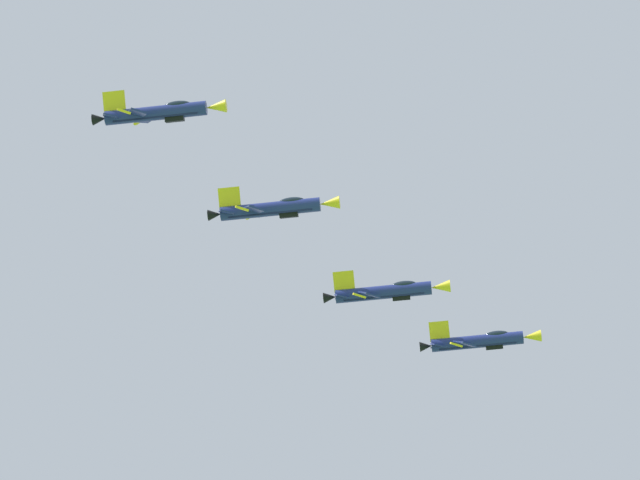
{
  "coord_description": "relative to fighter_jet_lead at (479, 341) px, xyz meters",
  "views": [
    {
      "loc": [
        1.04,
        -6.87,
        1.68
      ],
      "look_at": [
        -11.92,
        99.1,
        152.85
      ],
      "focal_mm": 84.55,
      "sensor_mm": 36.0,
      "label": 1
    }
  ],
  "objects": [
    {
      "name": "fighter_jet_lead",
      "position": [
        0.0,
        0.0,
        0.0
      ],
      "size": [
        15.9,
        7.11,
        7.94
      ],
      "rotation": [
        0.0,
        0.9,
        4.71
      ],
      "color": "navy"
    },
    {
      "name": "fighter_jet_left_wing",
      "position": [
        -11.26,
        -12.35,
        -3.66
      ],
      "size": [
        15.9,
        6.86,
        8.14
      ],
      "rotation": [
        0.0,
        0.93,
        4.71
      ],
      "color": "navy"
    },
    {
      "name": "fighter_jet_right_wing",
      "position": [
        -23.48,
        -26.77,
        -4.1
      ],
      "size": [
        15.9,
        7.24,
        7.84
      ],
      "rotation": [
        0.0,
        0.88,
        4.71
      ],
      "color": "navy"
    },
    {
      "name": "fighter_jet_left_outer",
      "position": [
        -35.33,
        -39.58,
        -0.67
      ],
      "size": [
        15.9,
        7.0,
        8.03
      ],
      "rotation": [
        0.0,
        0.91,
        4.71
      ],
      "color": "navy"
    }
  ]
}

